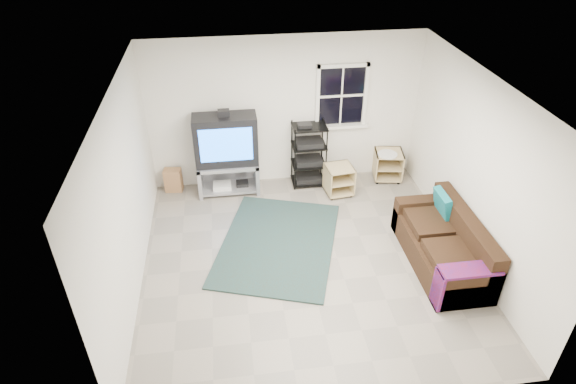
{
  "coord_description": "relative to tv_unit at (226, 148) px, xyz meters",
  "views": [
    {
      "loc": [
        -0.98,
        -5.16,
        4.62
      ],
      "look_at": [
        -0.22,
        0.4,
        0.94
      ],
      "focal_mm": 30.0,
      "sensor_mm": 36.0,
      "label": 1
    }
  ],
  "objects": [
    {
      "name": "side_table_left",
      "position": [
        1.87,
        -0.31,
        -0.56
      ],
      "size": [
        0.49,
        0.49,
        0.52
      ],
      "rotation": [
        0.0,
        0.0,
        0.12
      ],
      "color": "tan",
      "rests_on": "ground"
    },
    {
      "name": "room",
      "position": [
        1.98,
        0.25,
        0.64
      ],
      "size": [
        4.6,
        4.62,
        4.6
      ],
      "color": "gray",
      "rests_on": "ground"
    },
    {
      "name": "tv_unit",
      "position": [
        0.0,
        0.0,
        0.0
      ],
      "size": [
        1.04,
        0.52,
        1.52
      ],
      "color": "#9898A0",
      "rests_on": "ground"
    },
    {
      "name": "av_rack",
      "position": [
        1.41,
        0.05,
        -0.33
      ],
      "size": [
        0.58,
        0.42,
        1.16
      ],
      "color": "black",
      "rests_on": "ground"
    },
    {
      "name": "side_table_right",
      "position": [
        2.86,
        0.04,
        -0.53
      ],
      "size": [
        0.56,
        0.56,
        0.56
      ],
      "rotation": [
        0.0,
        0.0,
        -0.17
      ],
      "color": "tan",
      "rests_on": "ground"
    },
    {
      "name": "sofa",
      "position": [
        2.93,
        -2.31,
        -0.54
      ],
      "size": [
        0.82,
        1.85,
        0.84
      ],
      "color": "black",
      "rests_on": "ground"
    },
    {
      "name": "paper_bag",
      "position": [
        -0.96,
        0.14,
        -0.63
      ],
      "size": [
        0.31,
        0.22,
        0.42
      ],
      "primitive_type": "cube",
      "rotation": [
        0.0,
        0.0,
        -0.12
      ],
      "color": "#A07047",
      "rests_on": "ground"
    },
    {
      "name": "shag_rug",
      "position": [
        0.67,
        -1.59,
        -0.82
      ],
      "size": [
        2.25,
        2.64,
        0.03
      ],
      "primitive_type": "cube",
      "rotation": [
        0.0,
        0.0,
        -0.31
      ],
      "color": "black",
      "rests_on": "ground"
    }
  ]
}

